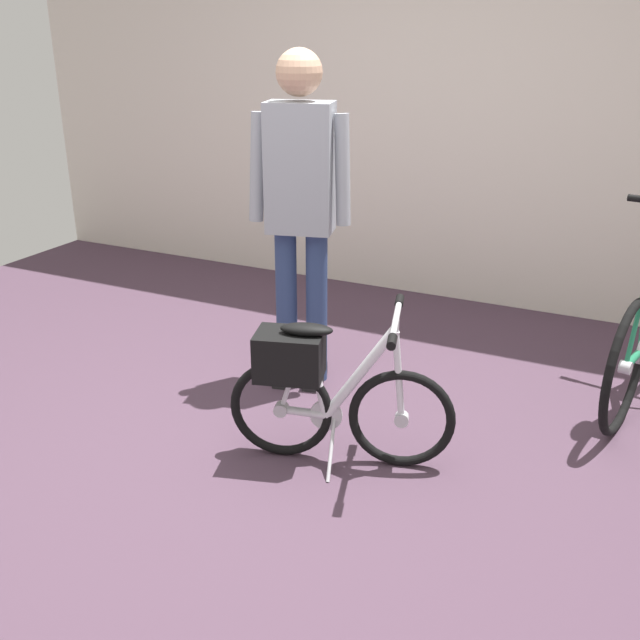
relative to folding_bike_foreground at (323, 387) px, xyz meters
name	(u,v)px	position (x,y,z in m)	size (l,w,h in m)	color
ground_plane	(259,458)	(-0.25, -0.12, -0.35)	(6.46, 6.46, 0.00)	#473342
back_wall	(443,67)	(-0.25, 2.28, 1.17)	(6.46, 0.10, 3.03)	silver
folding_bike_foreground	(323,387)	(0.00, 0.00, 0.00)	(0.94, 0.52, 0.69)	black
visitor_near_wall	(300,202)	(-0.44, 0.67, 0.61)	(0.52, 0.33, 1.67)	navy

